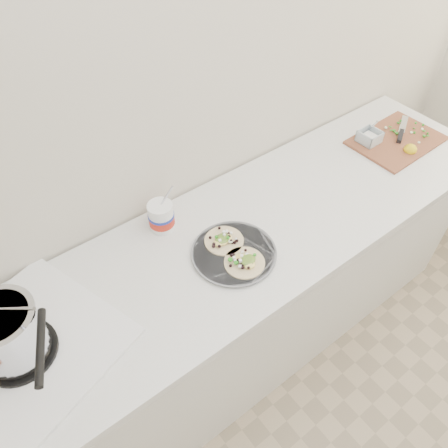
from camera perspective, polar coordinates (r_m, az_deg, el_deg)
counter at (r=2.06m, az=2.76°, el=-8.90°), size 2.44×0.66×0.90m
stove at (r=1.46m, az=-25.92°, el=-13.51°), size 0.69×0.66×0.27m
taco_plate at (r=1.60m, az=1.31°, el=-3.59°), size 0.32×0.32×0.04m
tub at (r=1.67m, az=-8.13°, el=1.22°), size 0.10×0.10×0.22m
cutboard at (r=2.28m, az=21.39°, el=10.42°), size 0.44×0.31×0.07m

